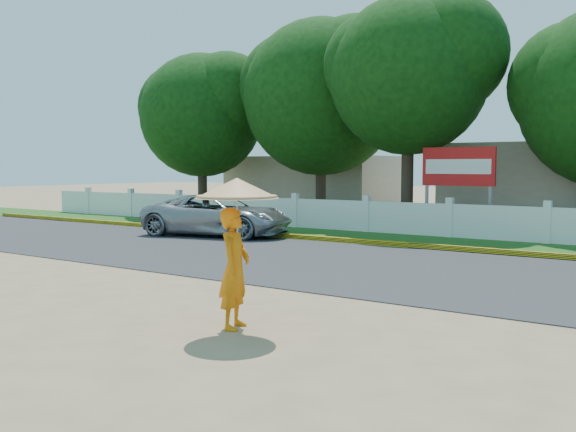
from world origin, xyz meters
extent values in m
plane|color=#9E8460|center=(0.00, 0.00, 0.00)|extent=(120.00, 120.00, 0.00)
cube|color=#38383A|center=(0.00, 4.50, 0.01)|extent=(60.00, 7.00, 0.02)
cube|color=#2D601E|center=(0.00, 9.75, 0.01)|extent=(60.00, 3.50, 0.03)
cube|color=yellow|center=(0.00, 8.05, 0.08)|extent=(40.00, 0.18, 0.16)
cube|color=silver|center=(0.00, 11.20, 0.55)|extent=(40.00, 0.10, 1.10)
cube|color=#B7AD99|center=(-10.00, 19.00, 1.40)|extent=(8.00, 5.00, 2.80)
imported|color=#94979B|center=(-6.56, 7.42, 0.69)|extent=(5.37, 3.34, 1.39)
imported|color=orange|center=(1.64, -1.72, 0.86)|extent=(0.59, 0.73, 1.73)
cylinder|color=#949499|center=(1.69, -1.72, 1.53)|extent=(0.02, 0.02, 1.12)
cone|color=tan|center=(1.69, -1.72, 2.01)|extent=(1.18, 1.18, 0.29)
cylinder|color=gray|center=(-1.24, 12.30, 1.00)|extent=(0.12, 0.12, 2.00)
cylinder|color=gray|center=(0.96, 12.30, 1.00)|extent=(0.12, 0.12, 2.00)
cube|color=red|center=(-0.14, 12.30, 2.30)|extent=(2.50, 0.12, 1.30)
cube|color=silver|center=(-0.14, 12.24, 2.30)|extent=(2.25, 0.02, 0.49)
cylinder|color=#473828|center=(-13.23, 14.06, 1.55)|extent=(0.44, 0.44, 3.11)
sphere|color=#134810|center=(-13.23, 14.06, 4.69)|extent=(5.78, 5.78, 5.78)
cylinder|color=#473828|center=(-2.32, 13.08, 2.00)|extent=(0.44, 0.44, 4.00)
sphere|color=#134810|center=(-2.32, 13.08, 5.58)|extent=(5.73, 5.73, 5.73)
cylinder|color=#473828|center=(-7.11, 14.83, 1.71)|extent=(0.44, 0.44, 3.41)
sphere|color=#134810|center=(-7.11, 14.83, 5.24)|extent=(6.66, 6.66, 6.66)
camera|label=1|loc=(7.38, -8.72, 2.31)|focal=40.00mm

